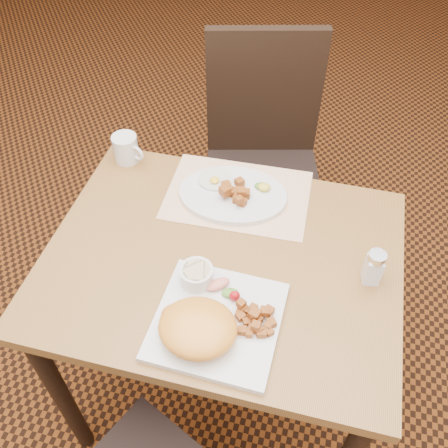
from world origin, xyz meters
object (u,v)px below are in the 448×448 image
table (222,282)px  plate_oval (233,195)px  salt_shaker (374,267)px  coffee_mug (126,149)px  plate_square (217,321)px  chair_far (263,152)px

table → plate_oval: plate_oval is taller
salt_shaker → coffee_mug: size_ratio=0.95×
plate_oval → coffee_mug: bearing=166.7°
table → plate_oval: size_ratio=2.96×
table → plate_square: size_ratio=3.21×
chair_far → plate_oval: 0.52m
chair_far → plate_square: 0.91m
plate_oval → coffee_mug: coffee_mug is taller
plate_square → salt_shaker: 0.39m
plate_square → salt_shaker: (0.33, 0.21, 0.04)m
chair_far → plate_oval: (-0.01, -0.47, 0.22)m
table → salt_shaker: 0.40m
plate_oval → chair_far: bearing=89.3°
coffee_mug → plate_oval: bearing=-13.3°
plate_square → coffee_mug: size_ratio=2.67×
chair_far → coffee_mug: bearing=33.2°
table → chair_far: size_ratio=0.93×
plate_square → salt_shaker: bearing=32.2°
plate_oval → salt_shaker: (0.39, -0.20, 0.04)m
chair_far → salt_shaker: bearing=105.4°
coffee_mug → salt_shaker: bearing=-20.8°
table → salt_shaker: size_ratio=9.00×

